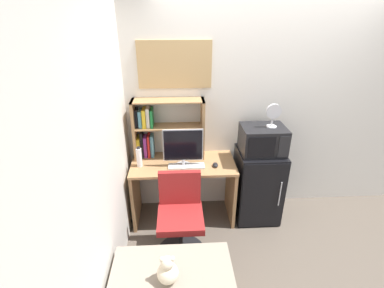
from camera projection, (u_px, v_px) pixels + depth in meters
The scene contains 14 objects.
wall_back at pixel (296, 108), 3.31m from camera, with size 6.40×0.04×2.60m, color silver.
wall_left at pixel (82, 194), 1.75m from camera, with size 0.04×4.40×2.60m, color silver.
desk at pixel (183, 181), 3.29m from camera, with size 1.18×0.58×0.77m.
hutch_bookshelf at pixel (158, 128), 3.19m from camera, with size 0.81×0.23×0.69m.
monitor at pixel (183, 147), 3.03m from camera, with size 0.44×0.18×0.44m.
keyboard at pixel (186, 166), 3.10m from camera, with size 0.40×0.12×0.02m, color silver.
computer_mouse at pixel (215, 165), 3.11m from camera, with size 0.06×0.10×0.04m, color black.
water_bottle at pixel (139, 157), 3.08m from camera, with size 0.06×0.06×0.24m.
mini_fridge at pixel (257, 185), 3.37m from camera, with size 0.52×0.52×0.89m.
microwave at pixel (263, 140), 3.11m from camera, with size 0.48×0.39×0.31m.
desk_fan at pixel (273, 114), 2.98m from camera, with size 0.16×0.11×0.26m.
desk_chair at pixel (180, 221), 2.84m from camera, with size 0.51×0.51×0.90m.
teddy_bear at pixel (168, 271), 2.07m from camera, with size 0.16×0.16×0.25m.
wall_corkboard at pixel (175, 65), 2.99m from camera, with size 0.80×0.02×0.50m, color tan.
Camera 1 is at (-1.01, -3.08, 2.33)m, focal length 26.13 mm.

